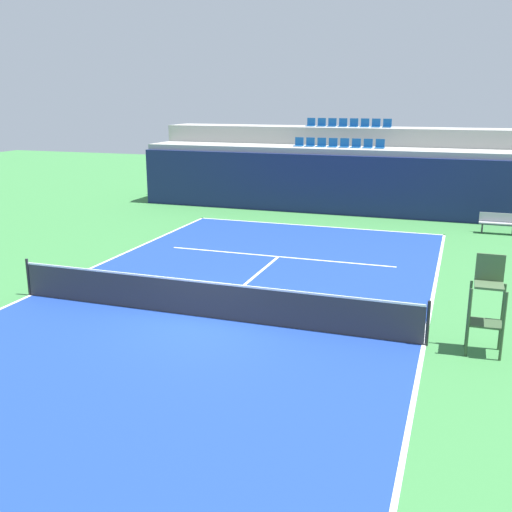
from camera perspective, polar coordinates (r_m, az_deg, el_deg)
ground_plane at (r=15.50m, az=-4.84°, el=-5.88°), size 80.00×80.00×0.00m
court_surface at (r=15.50m, az=-4.84°, el=-5.86°), size 11.00×24.00×0.01m
baseline_far at (r=26.44m, az=5.69°, el=2.87°), size 11.00×0.10×0.00m
sideline_left at (r=18.30m, az=-20.67°, el=-3.50°), size 0.10×24.00×0.00m
sideline_right at (r=14.31m, az=15.76°, el=-8.17°), size 0.10×24.00×0.00m
service_line_far at (r=21.22m, az=2.16°, el=-0.06°), size 8.26×0.10×0.00m
centre_service_line at (r=18.30m, az=-0.79°, el=-2.50°), size 0.10×6.40×0.00m
back_wall at (r=29.13m, az=7.19°, el=6.76°), size 19.89×0.30×2.84m
stands_tier_lower at (r=30.42m, az=7.74°, el=7.34°), size 19.89×2.40×3.11m
stands_tier_upper at (r=32.71m, az=8.62°, el=8.61°), size 19.89×2.40×4.00m
seating_row_lower at (r=30.34m, az=7.89°, el=10.50°), size 4.51×0.44×0.44m
seating_row_upper at (r=32.64m, az=8.80°, el=12.33°), size 4.51×0.44×0.44m
tennis_net at (r=15.33m, az=-4.88°, el=-4.10°), size 11.08×0.08×1.07m
umpire_chair at (r=13.97m, az=21.23°, el=-4.08°), size 0.76×0.66×2.20m
player_bench at (r=26.76m, az=22.14°, el=3.07°), size 1.50×0.40×0.85m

